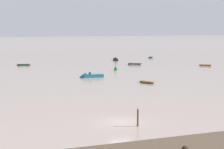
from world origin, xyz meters
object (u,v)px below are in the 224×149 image
object	(u,v)px
rowboat_moored_1	(205,65)
mooring_post_near	(138,118)
rowboat_moored_3	(135,64)
motorboat_moored_3	(115,60)
rowboat_moored_4	(151,58)
rowboat_moored_0	(147,82)
channel_buoy	(116,68)
motorboat_moored_2	(89,76)
rowboat_moored_2	(24,65)

from	to	relation	value
rowboat_moored_1	mooring_post_near	distance (m)	65.60
rowboat_moored_3	rowboat_moored_1	bearing A→B (deg)	2.48
motorboat_moored_3	rowboat_moored_4	distance (m)	15.15
motorboat_moored_3	rowboat_moored_3	bearing A→B (deg)	-163.10
rowboat_moored_0	rowboat_moored_4	distance (m)	58.26
rowboat_moored_1	motorboat_moored_3	bearing A→B (deg)	169.12
rowboat_moored_4	channel_buoy	bearing A→B (deg)	-6.54
rowboat_moored_0	motorboat_moored_2	world-z (taller)	motorboat_moored_2
motorboat_moored_2	mooring_post_near	size ratio (longest dim) A/B	2.38
motorboat_moored_3	rowboat_moored_2	world-z (taller)	motorboat_moored_3
rowboat_moored_0	motorboat_moored_2	distance (m)	13.81
rowboat_moored_1	motorboat_moored_3	size ratio (longest dim) A/B	0.75
rowboat_moored_0	mooring_post_near	bearing A→B (deg)	122.26
rowboat_moored_0	motorboat_moored_3	xyz separation A→B (m)	(11.50, 47.97, 0.06)
motorboat_moored_2	mooring_post_near	bearing A→B (deg)	84.17
rowboat_moored_3	rowboat_moored_2	bearing A→B (deg)	-165.37
rowboat_moored_1	rowboat_moored_2	size ratio (longest dim) A/B	0.83
motorboat_moored_3	rowboat_moored_3	distance (m)	15.83
rowboat_moored_1	rowboat_moored_2	world-z (taller)	rowboat_moored_2
rowboat_moored_1	rowboat_moored_4	bearing A→B (deg)	139.67
mooring_post_near	motorboat_moored_2	bearing A→B (deg)	81.18
rowboat_moored_4	mooring_post_near	distance (m)	88.89
rowboat_moored_1	channel_buoy	xyz separation A→B (m)	(-26.46, -1.12, 0.31)
motorboat_moored_3	mooring_post_near	bearing A→B (deg)	178.44
rowboat_moored_1	channel_buoy	distance (m)	26.48
rowboat_moored_0	channel_buoy	xyz separation A→B (m)	(1.89, 21.77, 0.32)
rowboat_moored_1	motorboat_moored_2	distance (m)	38.07
motorboat_moored_2	rowboat_moored_4	size ratio (longest dim) A/B	1.32
rowboat_moored_2	channel_buoy	world-z (taller)	channel_buoy
motorboat_moored_2	rowboat_moored_2	bearing A→B (deg)	-68.05
rowboat_moored_1	channel_buoy	world-z (taller)	channel_buoy
motorboat_moored_2	channel_buoy	world-z (taller)	channel_buoy
rowboat_moored_4	mooring_post_near	world-z (taller)	mooring_post_near
rowboat_moored_0	channel_buoy	size ratio (longest dim) A/B	1.44
channel_buoy	rowboat_moored_4	bearing A→B (deg)	51.43
rowboat_moored_0	motorboat_moored_3	size ratio (longest dim) A/B	0.76
rowboat_moored_0	motorboat_moored_3	world-z (taller)	motorboat_moored_3
rowboat_moored_0	motorboat_moored_3	distance (m)	49.33
rowboat_moored_0	rowboat_moored_2	size ratio (longest dim) A/B	0.83
rowboat_moored_1	rowboat_moored_0	bearing A→B (deg)	-95.86
rowboat_moored_0	rowboat_moored_3	bearing A→B (deg)	-50.31
channel_buoy	mooring_post_near	world-z (taller)	channel_buoy
rowboat_moored_1	rowboat_moored_4	size ratio (longest dim) A/B	0.84
channel_buoy	mooring_post_near	xyz separation A→B (m)	(-15.81, -49.05, 0.46)
rowboat_moored_0	rowboat_moored_2	bearing A→B (deg)	-6.87
rowboat_moored_1	rowboat_moored_2	distance (m)	49.81
rowboat_moored_3	channel_buoy	xyz separation A→B (m)	(-9.55, -10.37, 0.29)
rowboat_moored_0	rowboat_moored_4	world-z (taller)	rowboat_moored_4
rowboat_moored_3	rowboat_moored_4	size ratio (longest dim) A/B	1.07
rowboat_moored_1	rowboat_moored_2	xyz separation A→B (m)	(-46.44, 18.02, 0.01)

